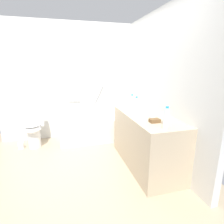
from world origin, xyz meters
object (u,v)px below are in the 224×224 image
Objects in this scene: water_bottle_0 at (136,103)px; water_bottle_2 at (167,117)px; sink_basin at (143,112)px; sink_faucet at (154,111)px; amenity_basket at (155,121)px; bathtub at (97,127)px; drinking_glass_2 at (135,108)px; drinking_glass_1 at (165,125)px; toilet at (34,129)px; drinking_glass_0 at (153,116)px; toilet_paper_roll at (21,145)px; water_bottle_1 at (132,101)px.

water_bottle_0 is 0.99m from water_bottle_2.
sink_faucet is (0.20, 0.00, 0.01)m from sink_basin.
amenity_basket is (-0.02, -0.44, -0.00)m from sink_basin.
water_bottle_0 reaches higher than amenity_basket.
sink_faucet is 0.62m from water_bottle_2.
drinking_glass_2 is (0.51, -0.92, 0.63)m from bathtub.
drinking_glass_2 is at bearing -60.87° from bathtub.
bathtub is at bearing 113.27° from sink_basin.
water_bottle_0 is 1.09m from drinking_glass_1.
bathtub is 1.22m from water_bottle_0.
drinking_glass_1 is (-0.02, -0.70, 0.02)m from sink_basin.
water_bottle_0 is 0.85× the size of water_bottle_2.
drinking_glass_2 is 0.55× the size of amenity_basket.
sink_basin reaches higher than toilet.
drinking_glass_0 is 0.42m from drinking_glass_1.
sink_faucet reaches higher than drinking_glass_1.
drinking_glass_1 is 0.66× the size of toilet_paper_roll.
water_bottle_0 is at bearing -86.60° from water_bottle_1.
water_bottle_2 is at bearing -89.51° from water_bottle_1.
water_bottle_0 is 1.54× the size of amenity_basket.
toilet is 2.39m from sink_faucet.
drinking_glass_2 is at bearing -21.38° from toilet_paper_roll.
water_bottle_2 reaches higher than drinking_glass_1.
bathtub reaches higher than toilet.
sink_basin is 3.77× the size of drinking_glass_0.
water_bottle_0 is at bearing -18.56° from toilet_paper_roll.
drinking_glass_0 reaches higher than sink_basin.
sink_basin is 1.40× the size of water_bottle_2.
drinking_glass_1 is at bearing -75.29° from bathtub.
amenity_basket is (-0.01, -0.74, -0.01)m from drinking_glass_2.
drinking_glass_0 is 0.18m from amenity_basket.
water_bottle_1 is 1.62× the size of amenity_basket.
sink_basin is 1.57× the size of water_bottle_1.
toilet_paper_roll is (-2.07, 0.81, -0.83)m from drinking_glass_2.
drinking_glass_1 reaches higher than sink_basin.
amenity_basket reaches higher than toilet.
bathtub is 2.31× the size of toilet.
toilet is 2.73× the size of water_bottle_2.
water_bottle_2 is (0.06, -0.60, 0.09)m from sink_basin.
water_bottle_0 is at bearing 88.31° from drinking_glass_0.
drinking_glass_1 reaches higher than drinking_glass_2.
drinking_glass_1 is at bearing -97.53° from drinking_glass_0.
bathtub is 2.07m from drinking_glass_1.
drinking_glass_1 reaches higher than amenity_basket.
toilet is at bearing 138.43° from amenity_basket.
bathtub reaches higher than toilet_paper_roll.
sink_basin is 4.61× the size of drinking_glass_2.
toilet_paper_roll is at bearing 166.05° from water_bottle_1.
drinking_glass_2 is 2.37m from toilet_paper_roll.
water_bottle_0 is at bearing 111.00° from sink_faucet.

